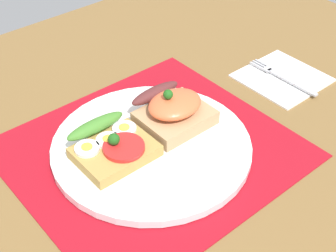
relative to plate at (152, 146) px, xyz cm
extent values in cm
cube|color=brown|center=(0.00, 0.00, -2.49)|extent=(120.00, 90.00, 3.20)
cube|color=#A10F1B|center=(0.00, 0.00, -0.74)|extent=(36.86, 34.04, 0.30)
cylinder|color=white|center=(0.00, 0.00, 0.00)|extent=(27.74, 27.74, 1.18)
cube|color=#AE8A44|center=(-5.32, 1.08, 1.39)|extent=(10.17, 7.98, 1.61)
cylinder|color=red|center=(-4.60, -0.36, 2.50)|extent=(5.57, 5.57, 0.60)
ellipsoid|color=#427F2C|center=(-5.32, 5.46, 3.10)|extent=(8.95, 2.20, 1.80)
sphere|color=#1E5919|center=(-5.33, 1.08, 3.60)|extent=(1.60, 1.60, 1.60)
cylinder|color=white|center=(-8.37, 2.95, 2.45)|extent=(3.33, 3.33, 0.50)
cylinder|color=yellow|center=(-8.37, 2.95, 2.78)|extent=(1.50, 1.50, 0.16)
cylinder|color=white|center=(-5.32, 2.50, 2.45)|extent=(3.33, 3.33, 0.50)
cylinder|color=yellow|center=(-5.32, 2.50, 2.78)|extent=(1.50, 1.50, 0.16)
cylinder|color=white|center=(-2.27, 3.05, 2.45)|extent=(3.33, 3.33, 0.50)
cylinder|color=yellow|center=(-2.27, 3.05, 2.78)|extent=(1.50, 1.50, 0.16)
cube|color=tan|center=(5.32, 1.18, 1.63)|extent=(9.94, 8.13, 2.09)
ellipsoid|color=#F26438|center=(5.46, 1.40, 3.90)|extent=(8.15, 6.50, 2.45)
ellipsoid|color=#562525|center=(5.32, 5.64, 3.58)|extent=(8.45, 2.20, 1.80)
sphere|color=#1E5919|center=(4.52, 1.78, 5.83)|extent=(1.40, 1.40, 1.40)
cube|color=white|center=(28.27, -0.41, -0.59)|extent=(12.86, 12.73, 0.60)
cube|color=#B7B7BC|center=(27.72, -2.40, -0.13)|extent=(0.80, 9.93, 0.32)
cube|color=#B7B7BC|center=(27.72, 2.76, -0.13)|extent=(1.50, 1.20, 0.32)
cube|color=#B7B7BC|center=(27.07, 4.76, -0.13)|extent=(0.32, 2.80, 0.32)
cube|color=#B7B7BC|center=(27.72, 4.76, -0.13)|extent=(0.32, 2.80, 0.32)
cube|color=#B7B7BC|center=(28.37, 4.76, -0.13)|extent=(0.32, 2.80, 0.32)
camera|label=1|loc=(-30.91, -40.03, 44.96)|focal=52.07mm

